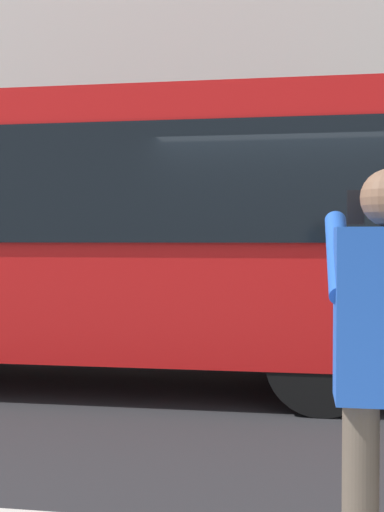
% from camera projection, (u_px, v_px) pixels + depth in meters
% --- Properties ---
extents(ground_plane, '(60.00, 60.00, 0.00)m').
position_uv_depth(ground_plane, '(296.00, 395.00, 6.75)').
color(ground_plane, '#232326').
extents(building_facade_far, '(28.00, 1.55, 12.00)m').
position_uv_depth(building_facade_far, '(299.00, 19.00, 13.30)').
color(building_facade_far, beige).
rests_on(building_facade_far, ground_plane).
extents(red_bus, '(9.05, 2.54, 3.08)m').
position_uv_depth(red_bus, '(46.00, 230.00, 7.49)').
color(red_bus, red).
rests_on(red_bus, ground_plane).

